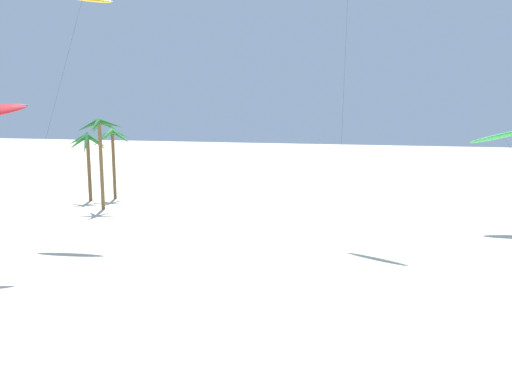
# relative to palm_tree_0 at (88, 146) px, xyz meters

# --- Properties ---
(palm_tree_0) EXTENTS (4.88, 4.73, 7.34)m
(palm_tree_0) POSITION_rel_palm_tree_0_xyz_m (0.00, 0.00, 0.00)
(palm_tree_0) COLOR brown
(palm_tree_0) RESTS_ON ground
(palm_tree_1) EXTENTS (5.12, 5.40, 7.75)m
(palm_tree_1) POSITION_rel_palm_tree_0_xyz_m (1.73, 1.89, 0.45)
(palm_tree_1) COLOR brown
(palm_tree_1) RESTS_ON ground
(palm_tree_2) EXTENTS (4.33, 4.40, 8.92)m
(palm_tree_2) POSITION_rel_palm_tree_0_xyz_m (4.09, -3.80, 1.38)
(palm_tree_2) COLOR brown
(palm_tree_2) RESTS_ON ground
(flying_kite_3) EXTENTS (6.58, 6.98, 8.58)m
(flying_kite_3) POSITION_rel_palm_tree_0_xyz_m (39.89, -1.58, 1.69)
(flying_kite_3) COLOR green
(flying_kite_3) RESTS_ON ground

